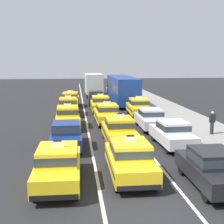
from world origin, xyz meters
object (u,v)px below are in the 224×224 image
at_px(taxi_center_third, 107,114).
at_px(sedan_right_second, 172,133).
at_px(sedan_center_fifth, 96,97).
at_px(bus_right_fifth, 122,88).
at_px(taxi_left_fourth, 68,106).
at_px(sedan_right_third, 151,118).
at_px(taxi_center_nearest, 130,158).
at_px(sedan_left_second, 66,134).
at_px(sedan_right_sixth, 113,89).
at_px(sedan_right_nearest, 211,167).
at_px(taxi_center_second, 119,130).
at_px(taxi_left_fifth, 70,99).
at_px(pedestrian_mid_block, 212,123).
at_px(taxi_left_third, 68,116).
at_px(taxi_center_fourth, 100,104).
at_px(taxi_right_fourth, 139,107).
at_px(taxi_left_nearest, 58,165).
at_px(box_truck_center_sixth, 93,84).

bearing_deg(taxi_center_third, sedan_right_second, -65.80).
height_order(sedan_center_fifth, bus_right_fifth, bus_right_fifth).
bearing_deg(taxi_left_fourth, bus_right_fifth, 49.71).
bearing_deg(sedan_right_third, taxi_center_nearest, -108.75).
distance_m(sedan_left_second, taxi_left_fourth, 11.63).
xyz_separation_m(sedan_right_third, sedan_right_sixth, (0.08, 23.94, 0.00)).
relative_size(sedan_left_second, sedan_right_sixth, 1.00).
bearing_deg(sedan_right_nearest, taxi_center_third, 102.53).
bearing_deg(taxi_center_second, sedan_right_second, -18.75).
relative_size(taxi_left_fifth, taxi_center_third, 1.01).
bearing_deg(taxi_left_fifth, pedestrian_mid_block, -56.73).
xyz_separation_m(taxi_left_third, sedan_right_nearest, (6.11, -12.43, -0.03)).
xyz_separation_m(sedan_right_nearest, pedestrian_mid_block, (3.77, 8.36, 0.11)).
distance_m(taxi_center_third, taxi_center_fourth, 5.90).
xyz_separation_m(taxi_center_third, taxi_right_fourth, (3.33, 3.44, 0.00)).
bearing_deg(taxi_left_nearest, sedan_right_second, 38.49).
bearing_deg(sedan_right_nearest, sedan_center_fifth, 97.13).
xyz_separation_m(taxi_center_nearest, box_truck_center_sixth, (0.26, 32.09, 0.90)).
bearing_deg(sedan_right_sixth, sedan_right_second, -89.84).
relative_size(taxi_left_fifth, sedan_right_sixth, 1.07).
bearing_deg(sedan_right_third, sedan_center_fifth, 103.16).
relative_size(taxi_left_nearest, taxi_left_third, 1.00).
distance_m(sedan_right_nearest, taxi_right_fourth, 16.79).
xyz_separation_m(taxi_left_nearest, sedan_right_third, (6.38, 10.14, -0.03)).
relative_size(taxi_center_fourth, sedan_center_fifth, 1.06).
distance_m(taxi_center_nearest, pedestrian_mid_block, 9.80).
bearing_deg(pedestrian_mid_block, sedan_right_second, -147.45).
height_order(taxi_center_fourth, bus_right_fifth, bus_right_fifth).
height_order(taxi_center_fourth, sedan_right_second, taxi_center_fourth).
bearing_deg(bus_right_fifth, taxi_left_fifth, -160.31).
distance_m(sedan_left_second, sedan_right_second, 6.36).
xyz_separation_m(taxi_center_fourth, sedan_center_fifth, (-0.08, 5.65, -0.03)).
bearing_deg(bus_right_fifth, taxi_center_second, -99.07).
xyz_separation_m(taxi_left_nearest, taxi_left_fifth, (0.20, 22.42, 0.00)).
distance_m(taxi_center_third, sedan_right_third, 3.84).
height_order(sedan_right_nearest, sedan_right_sixth, same).
xyz_separation_m(taxi_left_nearest, taxi_center_nearest, (3.11, 0.50, 0.00)).
relative_size(sedan_left_second, taxi_center_second, 0.94).
bearing_deg(taxi_center_nearest, taxi_center_fourth, 89.61).
bearing_deg(taxi_left_fourth, taxi_center_second, -72.82).
xyz_separation_m(taxi_center_nearest, sedan_right_third, (3.27, 9.64, -0.03)).
height_order(box_truck_center_sixth, taxi_right_fourth, box_truck_center_sixth).
xyz_separation_m(taxi_center_second, sedan_right_nearest, (2.82, -7.18, -0.03)).
bearing_deg(sedan_center_fifth, pedestrian_mid_block, -67.39).
bearing_deg(sedan_right_second, taxi_left_fourth, 118.41).
height_order(taxi_left_fourth, sedan_right_third, taxi_left_fourth).
xyz_separation_m(taxi_left_fourth, taxi_center_fourth, (3.17, 1.14, 0.00)).
relative_size(sedan_center_fifth, sedan_right_sixth, 1.00).
bearing_deg(taxi_center_nearest, sedan_right_third, 71.25).
relative_size(taxi_center_third, sedan_right_third, 1.07).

